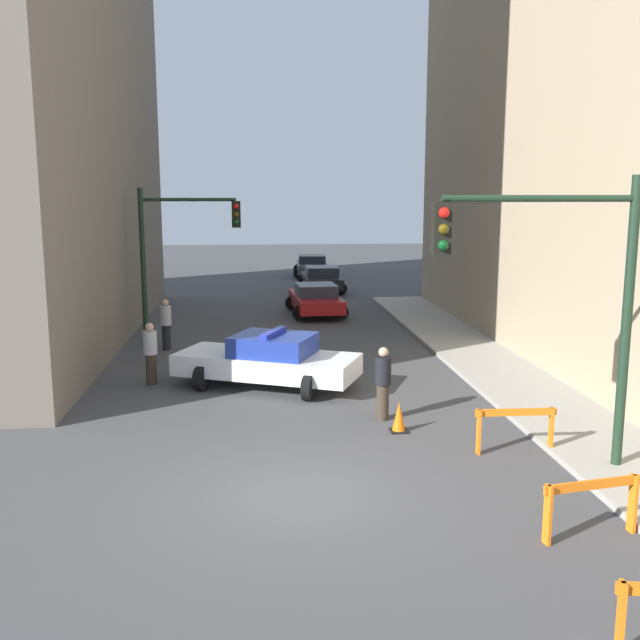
# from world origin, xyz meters

# --- Properties ---
(ground_plane) EXTENTS (120.00, 120.00, 0.00)m
(ground_plane) POSITION_xyz_m (0.00, 0.00, 0.00)
(ground_plane) COLOR #424244
(traffic_light_near) EXTENTS (3.64, 0.35, 5.20)m
(traffic_light_near) POSITION_xyz_m (4.73, 0.55, 3.53)
(traffic_light_near) COLOR black
(traffic_light_near) RESTS_ON sidewalk_right
(traffic_light_far) EXTENTS (3.44, 0.35, 5.20)m
(traffic_light_far) POSITION_xyz_m (-3.30, 13.50, 3.40)
(traffic_light_far) COLOR black
(traffic_light_far) RESTS_ON ground_plane
(police_car) EXTENTS (5.05, 3.58, 1.52)m
(police_car) POSITION_xyz_m (-0.30, 6.86, 0.72)
(police_car) COLOR white
(police_car) RESTS_ON ground_plane
(parked_car_near) EXTENTS (2.44, 4.40, 1.31)m
(parked_car_near) POSITION_xyz_m (1.93, 17.96, 0.67)
(parked_car_near) COLOR maroon
(parked_car_near) RESTS_ON ground_plane
(parked_car_mid) EXTENTS (2.29, 4.31, 1.31)m
(parked_car_mid) POSITION_xyz_m (2.88, 25.07, 0.67)
(parked_car_mid) COLOR black
(parked_car_mid) RESTS_ON ground_plane
(parked_car_far) EXTENTS (2.44, 4.39, 1.31)m
(parked_car_far) POSITION_xyz_m (2.95, 31.97, 0.67)
(parked_car_far) COLOR #474C51
(parked_car_far) RESTS_ON ground_plane
(pedestrian_crossing) EXTENTS (0.43, 0.43, 1.66)m
(pedestrian_crossing) POSITION_xyz_m (-3.40, 7.43, 0.86)
(pedestrian_crossing) COLOR #382D23
(pedestrian_crossing) RESTS_ON ground_plane
(pedestrian_corner) EXTENTS (0.41, 0.41, 1.66)m
(pedestrian_corner) POSITION_xyz_m (-3.49, 11.70, 0.86)
(pedestrian_corner) COLOR black
(pedestrian_corner) RESTS_ON ground_plane
(pedestrian_sidewalk) EXTENTS (0.45, 0.45, 1.66)m
(pedestrian_sidewalk) POSITION_xyz_m (2.17, 3.88, 0.86)
(pedestrian_sidewalk) COLOR #382D23
(pedestrian_sidewalk) RESTS_ON ground_plane
(barrier_mid) EXTENTS (1.58, 0.41, 0.90)m
(barrier_mid) POSITION_xyz_m (4.20, -1.92, 0.62)
(barrier_mid) COLOR orange
(barrier_mid) RESTS_ON ground_plane
(barrier_back) EXTENTS (1.60, 0.20, 0.90)m
(barrier_back) POSITION_xyz_m (4.36, 1.57, 0.62)
(barrier_back) COLOR orange
(barrier_back) RESTS_ON ground_plane
(traffic_cone) EXTENTS (0.36, 0.36, 0.66)m
(traffic_cone) POSITION_xyz_m (2.37, 3.03, 0.32)
(traffic_cone) COLOR black
(traffic_cone) RESTS_ON ground_plane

